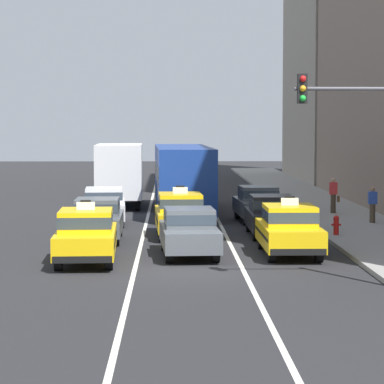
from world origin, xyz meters
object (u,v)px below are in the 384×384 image
(pedestrian_near_crosswalk, at_px, (334,195))
(pedestrian_mid_block, at_px, (373,204))
(bus_center_third, at_px, (183,175))
(sedan_right_third, at_px, (258,203))
(fire_hydrant, at_px, (336,224))
(traffic_light_pole, at_px, (365,142))
(sedan_center_nearest, at_px, (189,230))
(sedan_left_third, at_px, (104,205))
(taxi_center_second, at_px, (180,214))
(sedan_right_second, at_px, (271,214))
(sedan_left_second, at_px, (98,218))
(taxi_right_nearest, at_px, (289,229))
(box_truck_left_fourth, at_px, (120,173))
(taxi_left_nearest, at_px, (86,235))

(pedestrian_near_crosswalk, height_order, pedestrian_mid_block, pedestrian_near_crosswalk)
(bus_center_third, relative_size, sedan_right_third, 2.57)
(fire_hydrant, relative_size, traffic_light_pole, 0.13)
(sedan_center_nearest, relative_size, pedestrian_near_crosswalk, 2.66)
(fire_hydrant, bearing_deg, sedan_left_third, 150.31)
(sedan_center_nearest, distance_m, bus_center_third, 14.69)
(taxi_center_second, relative_size, bus_center_third, 0.41)
(sedan_center_nearest, bearing_deg, sedan_right_second, 58.25)
(sedan_left_second, relative_size, sedan_left_third, 0.99)
(taxi_right_nearest, bearing_deg, taxi_center_second, 124.12)
(sedan_left_second, relative_size, sedan_right_third, 0.99)
(sedan_right_second, height_order, fire_hydrant, sedan_right_second)
(pedestrian_near_crosswalk, height_order, fire_hydrant, pedestrian_near_crosswalk)
(box_truck_left_fourth, xyz_separation_m, pedestrian_near_crosswalk, (10.26, -5.28, -0.80))
(sedan_center_nearest, xyz_separation_m, pedestrian_near_crosswalk, (7.02, 12.90, 0.13))
(sedan_left_third, bearing_deg, fire_hydrant, -29.69)
(sedan_right_third, relative_size, pedestrian_near_crosswalk, 2.66)
(sedan_left_second, distance_m, sedan_right_third, 9.24)
(sedan_center_nearest, bearing_deg, sedan_left_third, 109.71)
(taxi_center_second, distance_m, fire_hydrant, 5.92)
(sedan_right_third, relative_size, traffic_light_pole, 0.78)
(box_truck_left_fourth, relative_size, pedestrian_mid_block, 4.61)
(fire_hydrant, bearing_deg, bus_center_third, 118.94)
(taxi_right_nearest, bearing_deg, sedan_left_third, 125.26)
(taxi_left_nearest, relative_size, pedestrian_near_crosswalk, 2.81)
(traffic_light_pole, bearing_deg, taxi_left_nearest, 148.42)
(sedan_right_third, bearing_deg, pedestrian_mid_block, -21.15)
(taxi_left_nearest, distance_m, bus_center_third, 16.29)
(sedan_left_third, height_order, sedan_center_nearest, same)
(pedestrian_mid_block, bearing_deg, sedan_left_third, 175.21)
(sedan_left_second, distance_m, bus_center_third, 11.23)
(sedan_left_third, bearing_deg, pedestrian_near_crosswalk, 17.30)
(sedan_left_third, height_order, taxi_center_second, taxi_center_second)
(sedan_left_second, xyz_separation_m, sedan_right_second, (6.54, 1.31, 0.00))
(sedan_left_third, height_order, traffic_light_pole, traffic_light_pole)
(sedan_left_third, relative_size, pedestrian_mid_block, 2.89)
(box_truck_left_fourth, bearing_deg, taxi_center_second, -76.86)
(taxi_left_nearest, height_order, taxi_center_second, same)
(bus_center_third, relative_size, taxi_right_nearest, 2.47)
(sedan_center_nearest, distance_m, traffic_light_pole, 8.01)
(sedan_left_second, relative_size, pedestrian_mid_block, 2.85)
(bus_center_third, xyz_separation_m, pedestrian_mid_block, (7.93, -5.97, -0.90))
(bus_center_third, bearing_deg, sedan_left_second, -106.98)
(sedan_center_nearest, height_order, pedestrian_near_crosswalk, pedestrian_near_crosswalk)
(taxi_right_nearest, relative_size, traffic_light_pole, 0.82)
(sedan_left_second, distance_m, taxi_right_nearest, 7.59)
(fire_hydrant, xyz_separation_m, traffic_light_pole, (-1.19, -10.46, 3.28))
(sedan_left_second, bearing_deg, pedestrian_mid_block, 22.90)
(bus_center_third, bearing_deg, taxi_center_second, -91.37)
(sedan_left_third, xyz_separation_m, pedestrian_near_crosswalk, (10.47, 3.26, 0.13))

